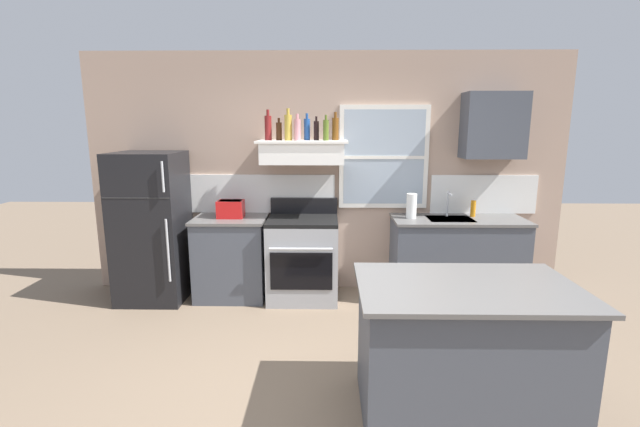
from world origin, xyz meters
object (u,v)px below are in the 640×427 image
Objects in this scene: stove_range at (303,258)px; bottle_amber_wine at (335,128)px; bottle_brown_stout at (279,131)px; dish_soap_bottle at (473,209)px; bottle_balsamic_dark at (316,130)px; refrigerator at (152,227)px; bottle_olive_oil_square at (326,130)px; bottle_red_label_wine at (268,127)px; paper_towel_roll at (411,206)px; bottle_rose_pink at (297,129)px; bottle_champagne_gold_foil at (288,127)px; bottle_blue_liqueur at (307,129)px; kitchen_island at (463,350)px; toaster at (231,209)px.

bottle_amber_wine reaches higher than stove_range.
dish_soap_bottle is (2.13, 0.03, -0.84)m from bottle_brown_stout.
bottle_balsamic_dark is (0.40, -0.01, 0.01)m from bottle_brown_stout.
bottle_olive_oil_square is at bearing 2.33° from refrigerator.
bottle_balsamic_dark is at bearing -2.12° from bottle_red_label_wine.
bottle_balsamic_dark reaches higher than paper_towel_roll.
bottle_red_label_wine is 1.76m from paper_towel_roll.
bottle_rose_pink is 0.30m from bottle_olive_oil_square.
bottle_blue_liqueur is (0.19, 0.08, -0.02)m from bottle_champagne_gold_foil.
bottle_amber_wine is at bearing 12.65° from bottle_balsamic_dark.
bottle_blue_liqueur reaches higher than bottle_olive_oil_square.
bottle_rose_pink is (-0.05, 0.04, 1.40)m from stove_range.
kitchen_island is at bearing -35.07° from refrigerator.
stove_range is 1.40m from bottle_rose_pink.
bottle_olive_oil_square is 0.13m from bottle_amber_wine.
bottle_rose_pink is 0.41m from bottle_amber_wine.
bottle_olive_oil_square is at bearing 1.81° from bottle_rose_pink.
bottle_blue_liqueur reaches higher than bottle_rose_pink.
bottle_olive_oil_square is 0.99× the size of paper_towel_roll.
bottle_amber_wine reaches higher than paper_towel_roll.
toaster is 1.18× the size of bottle_balsamic_dark.
bottle_blue_liqueur reaches higher than paper_towel_roll.
bottle_balsamic_dark is 0.93× the size of paper_towel_roll.
bottle_rose_pink reaches higher than kitchen_island.
refrigerator is 9.03× the size of dish_soap_bottle.
bottle_red_label_wine is 0.72m from bottle_amber_wine.
paper_towel_roll is at bearing -0.35° from bottle_rose_pink.
kitchen_island is at bearing -65.96° from bottle_olive_oil_square.
refrigerator is at bearing -177.40° from dish_soap_bottle.
bottle_red_label_wine is at bearing 177.88° from bottle_balsamic_dark.
bottle_red_label_wine is 0.23× the size of kitchen_island.
bottle_blue_liqueur is at bearing 7.27° from toaster.
stove_range is at bearing -41.24° from bottle_rose_pink.
refrigerator is 0.88m from toaster.
bottle_champagne_gold_foil is 0.30m from bottle_balsamic_dark.
bottle_blue_liqueur is 2.03m from dish_soap_bottle.
bottle_champagne_gold_foil is 0.40m from bottle_olive_oil_square.
stove_range is at bearing 120.24° from kitchen_island.
bottle_red_label_wine is at bearing 6.16° from refrigerator.
bottle_rose_pink is 1.02× the size of paper_towel_roll.
bottle_rose_pink is 1.53× the size of dish_soap_bottle.
stove_range is 0.78× the size of kitchen_island.
bottle_red_label_wine is 1.19× the size of paper_towel_roll.
bottle_olive_oil_square is at bearing -139.16° from bottle_amber_wine.
toaster is 1.97m from paper_towel_roll.
bottle_champagne_gold_foil is at bearing -173.84° from bottle_balsamic_dark.
bottle_brown_stout is 1.64m from paper_towel_roll.
refrigerator is 4.89× the size of bottle_champagne_gold_foil.
bottle_brown_stout is 0.50m from bottle_olive_oil_square.
bottle_rose_pink is at bearing -134.22° from bottle_blue_liqueur.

